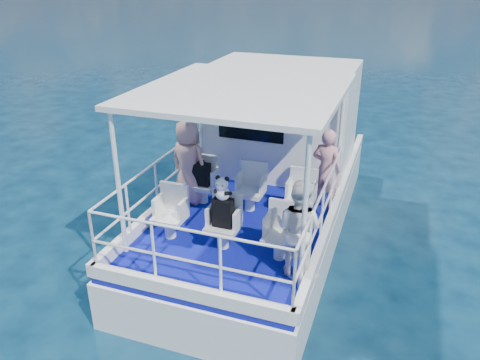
# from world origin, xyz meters

# --- Properties ---
(ground) EXTENTS (2000.00, 2000.00, 0.00)m
(ground) POSITION_xyz_m (0.00, 0.00, 0.00)
(ground) COLOR #061C30
(ground) RESTS_ON ground
(hull) EXTENTS (3.00, 7.00, 1.60)m
(hull) POSITION_xyz_m (0.00, 1.00, 0.00)
(hull) COLOR white
(hull) RESTS_ON ground
(deck) EXTENTS (2.90, 6.90, 0.10)m
(deck) POSITION_xyz_m (0.00, 1.00, 0.85)
(deck) COLOR #080C79
(deck) RESTS_ON hull
(cabin) EXTENTS (2.85, 2.00, 2.20)m
(cabin) POSITION_xyz_m (0.00, 2.30, 2.00)
(cabin) COLOR white
(cabin) RESTS_ON deck
(canopy) EXTENTS (3.00, 3.20, 0.08)m
(canopy) POSITION_xyz_m (0.00, -0.20, 3.14)
(canopy) COLOR white
(canopy) RESTS_ON cabin
(canopy_posts) EXTENTS (2.77, 2.97, 2.20)m
(canopy_posts) POSITION_xyz_m (0.00, -0.25, 2.00)
(canopy_posts) COLOR white
(canopy_posts) RESTS_ON deck
(railings) EXTENTS (2.84, 3.59, 1.00)m
(railings) POSITION_xyz_m (0.00, -0.58, 1.40)
(railings) COLOR white
(railings) RESTS_ON deck
(seat_port_fwd) EXTENTS (0.48, 0.46, 0.38)m
(seat_port_fwd) POSITION_xyz_m (-0.90, 0.20, 1.09)
(seat_port_fwd) COLOR silver
(seat_port_fwd) RESTS_ON deck
(seat_center_fwd) EXTENTS (0.48, 0.46, 0.38)m
(seat_center_fwd) POSITION_xyz_m (0.00, 0.20, 1.09)
(seat_center_fwd) COLOR silver
(seat_center_fwd) RESTS_ON deck
(seat_stbd_fwd) EXTENTS (0.48, 0.46, 0.38)m
(seat_stbd_fwd) POSITION_xyz_m (0.90, 0.20, 1.09)
(seat_stbd_fwd) COLOR silver
(seat_stbd_fwd) RESTS_ON deck
(seat_port_aft) EXTENTS (0.48, 0.46, 0.38)m
(seat_port_aft) POSITION_xyz_m (-0.90, -1.10, 1.09)
(seat_port_aft) COLOR silver
(seat_port_aft) RESTS_ON deck
(seat_center_aft) EXTENTS (0.48, 0.46, 0.38)m
(seat_center_aft) POSITION_xyz_m (0.00, -1.10, 1.09)
(seat_center_aft) COLOR silver
(seat_center_aft) RESTS_ON deck
(seat_stbd_aft) EXTENTS (0.48, 0.46, 0.38)m
(seat_stbd_aft) POSITION_xyz_m (0.90, -1.10, 1.09)
(seat_stbd_aft) COLOR silver
(seat_stbd_aft) RESTS_ON deck
(passenger_port_fwd) EXTENTS (0.65, 0.53, 1.55)m
(passenger_port_fwd) POSITION_xyz_m (-1.14, 0.15, 1.67)
(passenger_port_fwd) COLOR #D99A8C
(passenger_port_fwd) RESTS_ON deck
(passenger_stbd_fwd) EXTENTS (0.59, 0.46, 1.46)m
(passenger_stbd_fwd) POSITION_xyz_m (1.22, 0.76, 1.63)
(passenger_stbd_fwd) COLOR pink
(passenger_stbd_fwd) RESTS_ON deck
(passenger_stbd_aft) EXTENTS (0.81, 0.70, 1.43)m
(passenger_stbd_aft) POSITION_xyz_m (1.21, -1.37, 1.61)
(passenger_stbd_aft) COLOR white
(passenger_stbd_aft) RESTS_ON deck
(backpack_port) EXTENTS (0.31, 0.17, 0.41)m
(backpack_port) POSITION_xyz_m (-0.89, 0.13, 1.48)
(backpack_port) COLOR black
(backpack_port) RESTS_ON seat_port_fwd
(backpack_center) EXTENTS (0.30, 0.17, 0.45)m
(backpack_center) POSITION_xyz_m (0.02, -1.11, 1.51)
(backpack_center) COLOR black
(backpack_center) RESTS_ON seat_center_aft
(compact_camera) EXTENTS (0.10, 0.06, 0.06)m
(compact_camera) POSITION_xyz_m (-0.88, 0.14, 1.72)
(compact_camera) COLOR black
(compact_camera) RESTS_ON backpack_port
(panda) EXTENTS (0.24, 0.20, 0.37)m
(panda) POSITION_xyz_m (0.01, -1.12, 1.92)
(panda) COLOR white
(panda) RESTS_ON backpack_center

